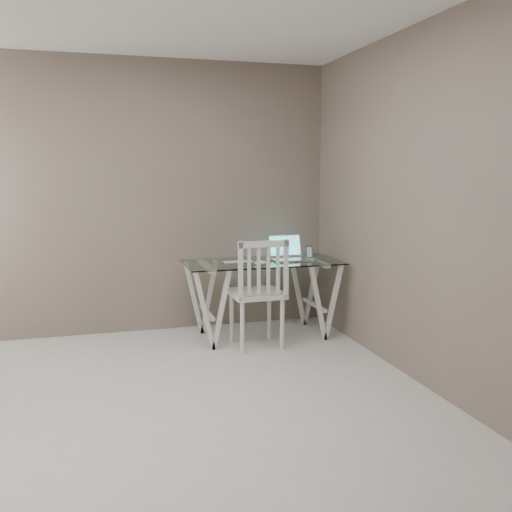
# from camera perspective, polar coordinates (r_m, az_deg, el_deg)

# --- Properties ---
(room) EXTENTS (4.50, 4.52, 2.71)m
(room) POSITION_cam_1_polar(r_m,az_deg,el_deg) (3.53, -11.24, 9.96)
(room) COLOR beige
(room) RESTS_ON ground
(desk) EXTENTS (1.50, 0.70, 0.75)m
(desk) POSITION_cam_1_polar(r_m,az_deg,el_deg) (5.58, 0.63, -4.24)
(desk) COLOR silver
(desk) RESTS_ON ground
(chair) EXTENTS (0.47, 0.47, 1.02)m
(chair) POSITION_cam_1_polar(r_m,az_deg,el_deg) (5.16, 0.31, -3.28)
(chair) COLOR silver
(chair) RESTS_ON ground
(laptop) EXTENTS (0.35, 0.32, 0.24)m
(laptop) POSITION_cam_1_polar(r_m,az_deg,el_deg) (5.65, 3.20, 0.25)
(laptop) COLOR #B4B4B8
(laptop) RESTS_ON desk
(keyboard) EXTENTS (0.30, 0.13, 0.01)m
(keyboard) POSITION_cam_1_polar(r_m,az_deg,el_deg) (5.46, -1.81, -0.60)
(keyboard) COLOR silver
(keyboard) RESTS_ON desk
(mouse) EXTENTS (0.12, 0.07, 0.04)m
(mouse) POSITION_cam_1_polar(r_m,az_deg,el_deg) (5.32, 0.48, -0.67)
(mouse) COLOR white
(mouse) RESTS_ON desk
(phone_dock) EXTENTS (0.07, 0.07, 0.13)m
(phone_dock) POSITION_cam_1_polar(r_m,az_deg,el_deg) (5.64, 5.35, 0.01)
(phone_dock) COLOR white
(phone_dock) RESTS_ON desk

